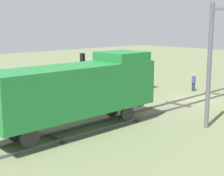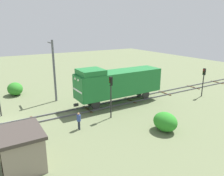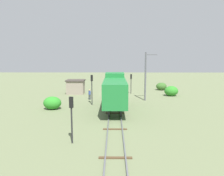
{
  "view_description": "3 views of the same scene",
  "coord_description": "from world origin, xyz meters",
  "px_view_note": "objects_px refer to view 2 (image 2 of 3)",
  "views": [
    {
      "loc": [
        -16.11,
        26.22,
        6.61
      ],
      "look_at": [
        -0.27,
        10.97,
        2.47
      ],
      "focal_mm": 55.0,
      "sensor_mm": 36.0,
      "label": 1
    },
    {
      "loc": [
        22.02,
        -0.63,
        9.52
      ],
      "look_at": [
        -0.37,
        12.83,
        2.03
      ],
      "focal_mm": 35.0,
      "sensor_mm": 36.0,
      "label": 2
    },
    {
      "loc": [
        0.11,
        42.44,
        7.21
      ],
      "look_at": [
        0.42,
        8.35,
        2.25
      ],
      "focal_mm": 35.0,
      "sensor_mm": 36.0,
      "label": 3
    }
  ],
  "objects_px": {
    "catenary_mast": "(54,69)",
    "relay_hut": "(21,149)",
    "traffic_signal_far": "(204,77)",
    "locomotive": "(118,82)",
    "worker_by_signal": "(79,120)",
    "traffic_signal_mid": "(111,90)"
  },
  "relations": [
    {
      "from": "locomotive",
      "to": "worker_by_signal",
      "type": "bearing_deg",
      "value": -59.13
    },
    {
      "from": "locomotive",
      "to": "catenary_mast",
      "type": "relative_size",
      "value": 1.48
    },
    {
      "from": "traffic_signal_mid",
      "to": "relay_hut",
      "type": "relative_size",
      "value": 1.28
    },
    {
      "from": "traffic_signal_mid",
      "to": "relay_hut",
      "type": "height_order",
      "value": "traffic_signal_mid"
    },
    {
      "from": "traffic_signal_far",
      "to": "relay_hut",
      "type": "height_order",
      "value": "traffic_signal_far"
    },
    {
      "from": "traffic_signal_far",
      "to": "traffic_signal_mid",
      "type": "bearing_deg",
      "value": -90.78
    },
    {
      "from": "locomotive",
      "to": "traffic_signal_far",
      "type": "bearing_deg",
      "value": 72.74
    },
    {
      "from": "worker_by_signal",
      "to": "relay_hut",
      "type": "bearing_deg",
      "value": 16.79
    },
    {
      "from": "catenary_mast",
      "to": "relay_hut",
      "type": "xyz_separation_m",
      "value": [
        12.56,
        -6.23,
        -2.78
      ]
    },
    {
      "from": "locomotive",
      "to": "relay_hut",
      "type": "height_order",
      "value": "locomotive"
    },
    {
      "from": "locomotive",
      "to": "traffic_signal_far",
      "type": "height_order",
      "value": "locomotive"
    },
    {
      "from": "catenary_mast",
      "to": "traffic_signal_far",
      "type": "bearing_deg",
      "value": 64.27
    },
    {
      "from": "traffic_signal_mid",
      "to": "catenary_mast",
      "type": "xyz_separation_m",
      "value": [
        -8.46,
        -3.35,
        1.07
      ]
    },
    {
      "from": "traffic_signal_far",
      "to": "relay_hut",
      "type": "distance_m",
      "value": 24.55
    },
    {
      "from": "traffic_signal_far",
      "to": "catenary_mast",
      "type": "distance_m",
      "value": 20.0
    },
    {
      "from": "traffic_signal_mid",
      "to": "traffic_signal_far",
      "type": "relative_size",
      "value": 1.14
    },
    {
      "from": "catenary_mast",
      "to": "relay_hut",
      "type": "distance_m",
      "value": 14.3
    },
    {
      "from": "locomotive",
      "to": "worker_by_signal",
      "type": "height_order",
      "value": "locomotive"
    },
    {
      "from": "locomotive",
      "to": "worker_by_signal",
      "type": "xyz_separation_m",
      "value": [
        4.2,
        -7.03,
        -1.78
      ]
    },
    {
      "from": "traffic_signal_far",
      "to": "worker_by_signal",
      "type": "xyz_separation_m",
      "value": [
        0.6,
        -18.61,
        -1.76
      ]
    },
    {
      "from": "worker_by_signal",
      "to": "catenary_mast",
      "type": "relative_size",
      "value": 0.22
    },
    {
      "from": "worker_by_signal",
      "to": "catenary_mast",
      "type": "bearing_deg",
      "value": -107.71
    }
  ]
}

